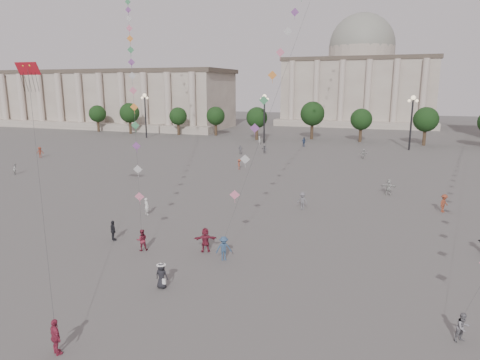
% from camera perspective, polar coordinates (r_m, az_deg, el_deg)
% --- Properties ---
extents(ground, '(360.00, 360.00, 0.00)m').
position_cam_1_polar(ground, '(26.76, -9.48, -15.55)').
color(ground, '#555350').
rests_on(ground, ground).
extents(hall_west, '(84.00, 26.22, 17.20)m').
position_cam_1_polar(hall_west, '(143.67, -17.74, 10.28)').
color(hall_west, gray).
rests_on(hall_west, ground).
extents(hall_central, '(48.30, 34.30, 35.50)m').
position_cam_1_polar(hall_central, '(150.16, 15.63, 12.70)').
color(hall_central, gray).
rests_on(hall_central, ground).
extents(tree_row, '(137.12, 5.12, 8.00)m').
position_cam_1_polar(tree_row, '(99.43, 13.00, 8.07)').
color(tree_row, '#38291C').
rests_on(tree_row, ground).
extents(lamp_post_far_west, '(2.00, 0.90, 10.65)m').
position_cam_1_polar(lamp_post_far_west, '(106.98, -12.54, 9.43)').
color(lamp_post_far_west, '#262628').
rests_on(lamp_post_far_west, ground).
extents(lamp_post_mid_west, '(2.00, 0.90, 10.65)m').
position_cam_1_polar(lamp_post_mid_west, '(94.51, 3.27, 9.34)').
color(lamp_post_mid_west, '#262628').
rests_on(lamp_post_mid_west, ground).
extents(lamp_post_mid_east, '(2.00, 0.90, 10.65)m').
position_cam_1_polar(lamp_post_mid_east, '(90.66, 21.96, 8.34)').
color(lamp_post_mid_east, '#262628').
rests_on(lamp_post_mid_east, ground).
extents(person_crowd_0, '(1.11, 1.16, 1.94)m').
position_cam_1_polar(person_crowd_0, '(90.92, 8.51, 5.06)').
color(person_crowd_0, navy).
rests_on(person_crowd_0, ground).
extents(person_crowd_1, '(0.90, 0.96, 1.56)m').
position_cam_1_polar(person_crowd_1, '(69.45, -27.76, 1.32)').
color(person_crowd_1, '#B2B3AF').
rests_on(person_crowd_1, ground).
extents(person_crowd_2, '(1.32, 1.40, 1.90)m').
position_cam_1_polar(person_crowd_2, '(83.75, -25.12, 3.38)').
color(person_crowd_2, brown).
rests_on(person_crowd_2, ground).
extents(person_crowd_4, '(1.66, 1.07, 1.71)m').
position_cam_1_polar(person_crowd_4, '(77.54, 16.18, 3.35)').
color(person_crowd_4, '#AEAEAA').
rests_on(person_crowd_4, ground).
extents(person_crowd_6, '(1.27, 0.86, 1.81)m').
position_cam_1_polar(person_crowd_6, '(44.42, 8.31, -2.78)').
color(person_crowd_6, slate).
rests_on(person_crowd_6, ground).
extents(person_crowd_7, '(1.77, 0.62, 1.89)m').
position_cam_1_polar(person_crowd_7, '(52.70, 19.19, -0.89)').
color(person_crowd_7, '#BABAB6').
rests_on(person_crowd_7, ground).
extents(person_crowd_8, '(1.24, 1.38, 1.85)m').
position_cam_1_polar(person_crowd_8, '(47.67, 25.55, -2.82)').
color(person_crowd_8, brown).
rests_on(person_crowd_8, ground).
extents(person_crowd_10, '(0.75, 0.79, 1.81)m').
position_cam_1_polar(person_crowd_10, '(92.56, 2.61, 5.28)').
color(person_crowd_10, silver).
rests_on(person_crowd_10, ground).
extents(person_crowd_12, '(1.48, 0.64, 1.54)m').
position_cam_1_polar(person_crowd_12, '(80.76, 3.30, 4.11)').
color(person_crowd_12, slate).
rests_on(person_crowd_12, ground).
extents(person_crowd_13, '(0.74, 0.65, 1.71)m').
position_cam_1_polar(person_crowd_13, '(43.21, -12.36, -3.44)').
color(person_crowd_13, silver).
rests_on(person_crowd_13, ground).
extents(person_crowd_16, '(1.07, 0.55, 1.74)m').
position_cam_1_polar(person_crowd_16, '(79.61, 0.05, 4.08)').
color(person_crowd_16, slate).
rests_on(person_crowd_16, ground).
extents(person_crowd_17, '(0.86, 1.15, 1.59)m').
position_cam_1_polar(person_crowd_17, '(65.05, -0.09, 2.12)').
color(person_crowd_17, '#A0452B').
rests_on(person_crowd_17, ground).
extents(tourist_0, '(1.15, 0.88, 1.81)m').
position_cam_1_polar(tourist_0, '(23.16, -23.36, -18.66)').
color(tourist_0, '#9A2A44').
rests_on(tourist_0, ground).
extents(tourist_1, '(1.06, 0.91, 1.70)m').
position_cam_1_polar(tourist_1, '(36.85, -16.56, -6.48)').
color(tourist_1, black).
rests_on(tourist_1, ground).
extents(tourist_2, '(1.84, 1.26, 1.91)m').
position_cam_1_polar(tourist_2, '(33.11, -4.64, -7.97)').
color(tourist_2, maroon).
rests_on(tourist_2, ground).
extents(kite_flyer_0, '(1.05, 1.01, 1.71)m').
position_cam_1_polar(kite_flyer_0, '(34.13, -12.94, -7.80)').
color(kite_flyer_0, maroon).
rests_on(kite_flyer_0, ground).
extents(kite_flyer_1, '(1.35, 1.20, 1.81)m').
position_cam_1_polar(kite_flyer_1, '(31.54, -2.18, -9.09)').
color(kite_flyer_1, '#314C6F').
rests_on(kite_flyer_1, ground).
extents(kite_flyer_2, '(0.94, 0.91, 1.53)m').
position_cam_1_polar(kite_flyer_2, '(25.02, 27.56, -17.03)').
color(kite_flyer_2, slate).
rests_on(kite_flyer_2, ground).
extents(hat_person, '(0.84, 0.60, 1.69)m').
position_cam_1_polar(hat_person, '(27.90, -10.41, -12.36)').
color(hat_person, black).
rests_on(hat_person, ground).
extents(dragon_kite, '(8.46, 7.52, 23.99)m').
position_cam_1_polar(dragon_kite, '(40.38, -26.31, 12.01)').
color(dragon_kite, '#A9121E').
rests_on(dragon_kite, ground).
extents(kite_train_west, '(30.45, 44.50, 67.00)m').
position_cam_1_polar(kite_train_west, '(61.51, -14.71, 21.40)').
color(kite_train_west, '#3F3F3F').
rests_on(kite_train_west, ground).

